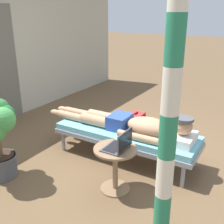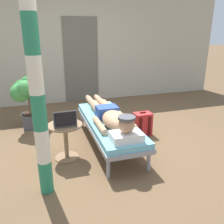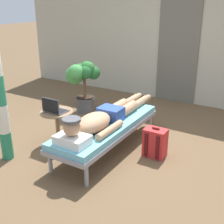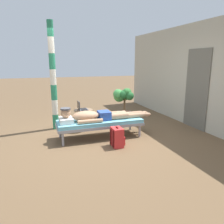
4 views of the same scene
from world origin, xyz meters
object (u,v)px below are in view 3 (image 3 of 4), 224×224
object	(u,v)px
side_table	(57,122)
backpack	(155,143)
person_reclining	(103,118)
lounge_chair	(107,127)
laptop	(54,109)
potted_plant	(82,79)

from	to	relation	value
side_table	backpack	world-z (taller)	side_table
person_reclining	backpack	distance (m)	0.79
backpack	person_reclining	bearing A→B (deg)	-157.34
lounge_chair	person_reclining	world-z (taller)	person_reclining
laptop	potted_plant	world-z (taller)	potted_plant
person_reclining	laptop	xyz separation A→B (m)	(-0.71, -0.19, 0.06)
potted_plant	person_reclining	bearing A→B (deg)	-43.78
laptop	side_table	bearing A→B (deg)	90.00
backpack	potted_plant	size ratio (longest dim) A/B	0.44
side_table	laptop	distance (m)	0.23
lounge_chair	person_reclining	distance (m)	0.20
backpack	potted_plant	xyz separation A→B (m)	(-1.87, 0.88, 0.45)
lounge_chair	side_table	xyz separation A→B (m)	(-0.71, -0.24, 0.01)
lounge_chair	person_reclining	size ratio (longest dim) A/B	0.91
lounge_chair	backpack	xyz separation A→B (m)	(0.66, 0.18, -0.15)
side_table	backpack	bearing A→B (deg)	16.95
lounge_chair	side_table	bearing A→B (deg)	-161.43
lounge_chair	person_reclining	bearing A→B (deg)	-90.00
laptop	potted_plant	bearing A→B (deg)	110.38
laptop	potted_plant	distance (m)	1.44
side_table	backpack	xyz separation A→B (m)	(1.37, 0.42, -0.16)
potted_plant	laptop	bearing A→B (deg)	-69.62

